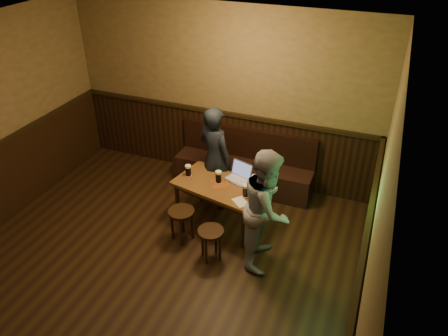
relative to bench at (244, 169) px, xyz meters
name	(u,v)px	position (x,y,z in m)	size (l,w,h in m)	color
room	(126,205)	(-0.48, -2.53, 0.89)	(5.04, 6.04, 2.84)	black
bench	(244,169)	(0.00, 0.00, 0.00)	(2.20, 0.50, 0.95)	black
pub_table	(220,189)	(0.00, -1.03, 0.26)	(1.35, 0.94, 0.67)	#552C18
stool_left	(182,216)	(-0.34, -1.56, 0.07)	(0.46, 0.46, 0.48)	black
stool_right	(211,236)	(0.17, -1.76, 0.05)	(0.37, 0.37, 0.45)	black
pint_left	(188,170)	(-0.50, -1.00, 0.43)	(0.11, 0.11, 0.17)	maroon
pint_mid	(218,177)	(-0.04, -1.00, 0.44)	(0.11, 0.11, 0.18)	maroon
pint_right	(246,190)	(0.42, -1.18, 0.44)	(0.11, 0.11, 0.18)	maroon
laptop	(239,175)	(0.20, -0.81, 0.41)	(0.40, 0.35, 0.24)	silver
menu	(240,202)	(0.40, -1.33, 0.35)	(0.22, 0.15, 0.00)	silver
person_suit	(215,158)	(-0.24, -0.63, 0.49)	(0.58, 0.38, 1.60)	black
person_grey	(267,208)	(0.81, -1.50, 0.48)	(0.77, 0.60, 1.59)	gray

